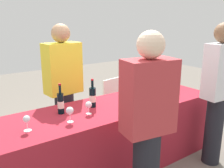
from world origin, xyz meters
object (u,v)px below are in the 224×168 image
Objects in this scene: wine_bottle_0 at (61,103)px; wine_glass_1 at (70,111)px; wine_glass_5 at (165,89)px; wine_glass_0 at (27,120)px; wine_glass_3 at (130,101)px; ice_bucket at (164,87)px; guest_1 at (218,90)px; menu_board at (114,100)px; wine_bottle_2 at (144,85)px; wine_bottle_3 at (163,82)px; wine_glass_2 at (89,105)px; wine_bottle_4 at (171,81)px; wine_glass_4 at (161,93)px; guest_0 at (148,124)px; wine_bottle_1 at (93,97)px; server_pouring at (64,87)px.

wine_bottle_0 reaches higher than wine_glass_1.
wine_glass_0 is at bearing 178.79° from wine_glass_5.
wine_glass_3 is 0.69m from ice_bucket.
guest_1 is (0.96, -0.42, 0.06)m from wine_glass_3.
wine_glass_0 is 0.19× the size of menu_board.
wine_bottle_2 is 0.32m from wine_bottle_3.
ice_bucket reaches higher than wine_glass_2.
wine_bottle_2 reaches higher than wine_glass_3.
wine_glass_2 is (-1.39, -0.15, -0.02)m from wine_bottle_4.
wine_glass_4 is at bearing -110.94° from menu_board.
wine_bottle_4 is 2.45× the size of wine_glass_2.
guest_0 is at bearing -78.02° from wine_glass_2.
wine_glass_0 is at bearing -178.81° from ice_bucket.
wine_bottle_0 is at bearing 154.25° from wine_glass_3.
wine_bottle_2 is at bearing 2.76° from wine_bottle_1.
wine_bottle_0 is 0.19× the size of server_pouring.
wine_bottle_1 is 0.45m from wine_glass_1.
wine_glass_1 is (-1.49, -0.23, -0.00)m from wine_bottle_3.
wine_bottle_4 is at bearing 28.06° from ice_bucket.
wine_bottle_3 is 2.40× the size of wine_glass_3.
wine_glass_0 is 0.62× the size of ice_bucket.
wine_bottle_4 is 2.27× the size of wine_glass_5.
wine_bottle_0 is 0.57m from server_pouring.
wine_glass_3 is 0.48m from wine_glass_4.
wine_bottle_3 reaches higher than wine_glass_0.
wine_bottle_4 is (1.25, -0.00, 0.00)m from wine_bottle_1.
wine_bottle_2 and wine_bottle_4 have the same top height.
guest_0 is at bearing -57.84° from wine_glass_1.
wine_bottle_1 reaches higher than wine_bottle_3.
wine_glass_3 is at bearing -160.27° from wine_bottle_3.
wine_glass_5 is 0.09× the size of guest_1.
wine_bottle_0 reaches higher than wine_glass_0.
wine_glass_1 is at bearing 174.82° from wine_glass_3.
wine_glass_1 is at bearing -6.75° from wine_glass_0.
wine_bottle_2 reaches higher than menu_board.
wine_bottle_2 is 1.01m from server_pouring.
wine_bottle_3 is 0.19× the size of guest_0.
wine_glass_4 is (-0.02, -0.32, -0.03)m from wine_bottle_2.
wine_bottle_2 is 0.95m from wine_glass_2.
wine_glass_1 is at bearing -166.95° from wine_bottle_2.
wine_bottle_3 is 1.11m from menu_board.
wine_bottle_2 is at bearing 133.05° from ice_bucket.
guest_0 reaches higher than wine_glass_1.
wine_bottle_2 is 2.45× the size of wine_glass_2.
wine_bottle_4 is at bearing 5.25° from wine_glass_0.
wine_glass_1 reaches higher than wine_glass_0.
guest_0 reaches higher than wine_bottle_3.
wine_glass_0 is 0.99× the size of wine_glass_5.
wine_bottle_1 is 0.98m from ice_bucket.
wine_glass_4 is at bearing -147.02° from ice_bucket.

